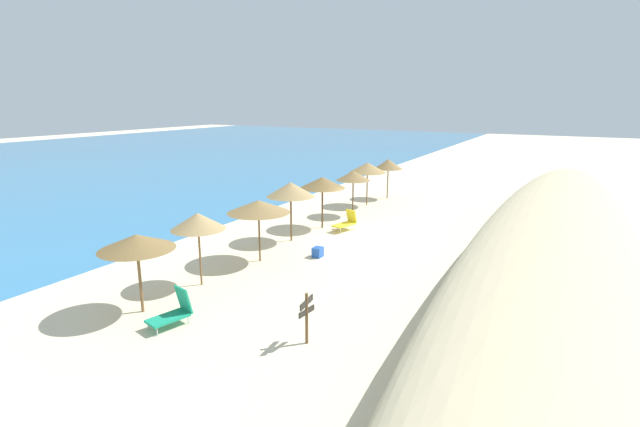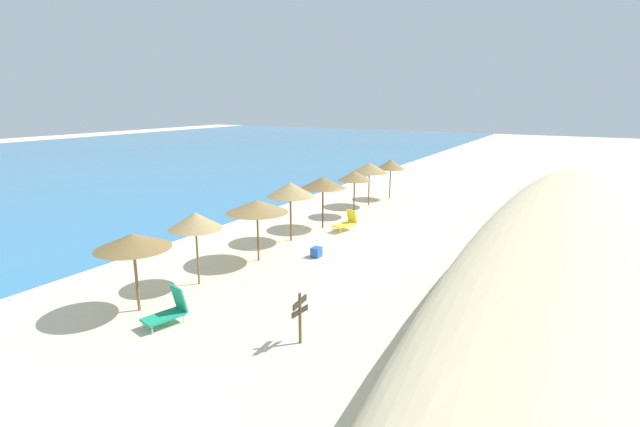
% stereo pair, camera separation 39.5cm
% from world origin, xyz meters
% --- Properties ---
extents(ground_plane, '(160.00, 160.00, 0.00)m').
position_xyz_m(ground_plane, '(0.00, 0.00, 0.00)').
color(ground_plane, beige).
extents(dune_ridge, '(41.90, 5.82, 2.48)m').
position_xyz_m(dune_ridge, '(-0.35, -8.86, 1.24)').
color(dune_ridge, beige).
rests_on(dune_ridge, ground_plane).
extents(beach_umbrella_0, '(2.39, 2.39, 2.62)m').
position_xyz_m(beach_umbrella_0, '(-10.93, 2.58, 2.36)').
color(beach_umbrella_0, brown).
rests_on(beach_umbrella_0, ground_plane).
extents(beach_umbrella_1, '(1.98, 1.98, 2.76)m').
position_xyz_m(beach_umbrella_1, '(-8.26, 2.50, 2.45)').
color(beach_umbrella_1, brown).
rests_on(beach_umbrella_1, ground_plane).
extents(beach_umbrella_2, '(2.64, 2.64, 2.65)m').
position_xyz_m(beach_umbrella_2, '(-5.01, 2.17, 2.39)').
color(beach_umbrella_2, brown).
rests_on(beach_umbrella_2, ground_plane).
extents(beach_umbrella_3, '(2.32, 2.32, 2.90)m').
position_xyz_m(beach_umbrella_3, '(-1.83, 2.59, 2.55)').
color(beach_umbrella_3, brown).
rests_on(beach_umbrella_3, ground_plane).
extents(beach_umbrella_4, '(2.42, 2.42, 2.76)m').
position_xyz_m(beach_umbrella_4, '(1.02, 2.41, 2.46)').
color(beach_umbrella_4, brown).
rests_on(beach_umbrella_4, ground_plane).
extents(beach_umbrella_5, '(2.00, 2.00, 2.67)m').
position_xyz_m(beach_umbrella_5, '(4.35, 2.16, 2.38)').
color(beach_umbrella_5, brown).
rests_on(beach_umbrella_5, ground_plane).
extents(beach_umbrella_6, '(2.40, 2.40, 2.80)m').
position_xyz_m(beach_umbrella_6, '(7.28, 2.51, 2.48)').
color(beach_umbrella_6, brown).
rests_on(beach_umbrella_6, ground_plane).
extents(beach_umbrella_7, '(1.94, 1.94, 2.74)m').
position_xyz_m(beach_umbrella_7, '(10.07, 2.16, 2.40)').
color(beach_umbrella_7, brown).
rests_on(beach_umbrella_7, ground_plane).
extents(lounge_chair_0, '(1.49, 0.94, 1.06)m').
position_xyz_m(lounge_chair_0, '(1.15, 1.04, 0.46)').
color(lounge_chair_0, yellow).
rests_on(lounge_chair_0, ground_plane).
extents(lounge_chair_1, '(1.42, 0.95, 1.13)m').
position_xyz_m(lounge_chair_1, '(-11.10, 0.99, 0.44)').
color(lounge_chair_1, '#199972').
rests_on(lounge_chair_1, ground_plane).
extents(wooden_signpost, '(0.84, 0.13, 1.52)m').
position_xyz_m(wooden_signpost, '(-10.13, -3.15, 0.92)').
color(wooden_signpost, brown).
rests_on(wooden_signpost, ground_plane).
extents(cooler_box, '(0.45, 0.39, 0.44)m').
position_xyz_m(cooler_box, '(-3.37, 0.25, 0.22)').
color(cooler_box, blue).
rests_on(cooler_box, ground_plane).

